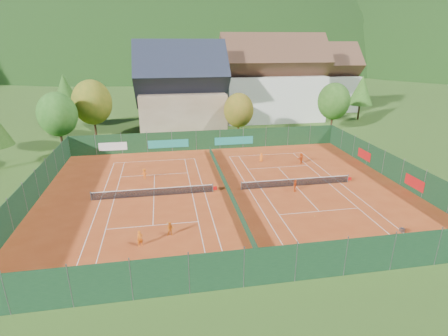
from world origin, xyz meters
TOP-DOWN VIEW (x-y plane):
  - ground at (0.00, 0.00)m, footprint 600.00×600.00m
  - clay_pad at (0.00, 0.00)m, footprint 40.00×32.00m
  - court_markings_left at (-8.00, 0.00)m, footprint 11.03×23.83m
  - court_markings_right at (8.00, 0.00)m, footprint 11.03×23.83m
  - tennis_net_left at (-7.85, 0.00)m, footprint 13.30×0.10m
  - tennis_net_right at (8.15, 0.00)m, footprint 13.30×0.10m
  - court_divider at (0.00, 0.00)m, footprint 0.03×28.80m
  - fence_north at (-0.46, 15.99)m, footprint 40.00×0.10m
  - fence_south at (0.00, -16.00)m, footprint 40.00×0.04m
  - fence_west at (-20.00, 0.00)m, footprint 0.04×32.00m
  - fence_east at (20.00, 0.05)m, footprint 0.09×32.00m
  - chalet at (-3.00, 30.00)m, footprint 16.20×12.00m
  - hotel_block_a at (16.00, 36.00)m, footprint 21.60×11.00m
  - hotel_block_b at (30.00, 44.00)m, footprint 17.28×10.00m
  - tree_west_front at (-22.00, 20.00)m, footprint 5.72×5.72m
  - tree_west_mid at (-18.00, 26.00)m, footprint 6.44×6.44m
  - tree_west_back at (-24.00, 34.00)m, footprint 5.60×5.60m
  - tree_center at (6.00, 22.00)m, footprint 5.01×5.01m
  - tree_east_front at (24.00, 24.00)m, footprint 5.72×5.72m
  - tree_east_mid at (34.00, 32.00)m, footprint 5.04×5.04m
  - tree_east_back at (26.00, 40.00)m, footprint 7.15×7.15m
  - mountain_backdrop at (28.54, 233.48)m, footprint 820.00×530.00m
  - ball_hopper at (12.97, -11.84)m, footprint 0.34×0.34m
  - loose_ball_0 at (-6.66, -6.18)m, footprint 0.07×0.07m
  - loose_ball_1 at (7.13, -7.29)m, footprint 0.07×0.07m
  - loose_ball_2 at (1.59, 4.63)m, footprint 0.07×0.07m
  - loose_ball_3 at (-2.61, 8.51)m, footprint 0.07×0.07m
  - player_left_near at (-8.93, -9.63)m, footprint 0.60×0.52m
  - player_left_mid at (-6.46, -8.42)m, footprint 0.63×0.50m
  - player_left_far at (-9.13, 5.24)m, footprint 0.97×0.72m
  - player_right_near at (7.34, -1.42)m, footprint 0.74×0.92m
  - player_right_far_a at (6.45, 9.10)m, footprint 0.66×0.50m
  - player_right_far_b at (11.50, 7.30)m, footprint 1.38×1.22m

SIDE VIEW (x-z plane):
  - mountain_backdrop at x=28.54m, z-range -160.64..81.36m
  - ground at x=0.00m, z-range -0.02..-0.02m
  - clay_pad at x=0.00m, z-range 0.00..0.01m
  - court_markings_left at x=-8.00m, z-range 0.01..0.01m
  - court_markings_right at x=8.00m, z-range 0.01..0.01m
  - loose_ball_0 at x=-6.66m, z-range 0.00..0.07m
  - loose_ball_1 at x=7.13m, z-range 0.00..0.07m
  - loose_ball_2 at x=1.59m, z-range 0.00..0.07m
  - loose_ball_3 at x=-2.61m, z-range 0.00..0.07m
  - court_divider at x=0.00m, z-range 0.00..1.00m
  - tennis_net_left at x=-7.85m, z-range 0.00..1.02m
  - tennis_net_right at x=8.15m, z-range 0.00..1.02m
  - ball_hopper at x=12.97m, z-range 0.16..0.96m
  - player_right_far_a at x=6.45m, z-range 0.00..1.22m
  - player_left_mid at x=-6.46m, z-range 0.00..1.28m
  - player_left_far at x=-9.13m, z-range 0.00..1.33m
  - player_left_near at x=-8.93m, z-range 0.00..1.38m
  - player_right_near at x=7.34m, z-range 0.00..1.46m
  - player_right_far_b at x=11.50m, z-range 0.00..1.51m
  - fence_north at x=-0.46m, z-range -0.03..2.97m
  - fence_east at x=20.00m, z-range -0.02..2.98m
  - fence_south at x=0.00m, z-range 0.00..3.00m
  - fence_west at x=-20.00m, z-range 0.00..3.00m
  - tree_center at x=6.00m, z-range 0.92..8.52m
  - tree_west_front at x=-22.00m, z-range 1.05..9.74m
  - tree_east_front at x=24.00m, z-range 1.05..9.74m
  - tree_east_mid at x=34.00m, z-range 1.56..10.56m
  - tree_west_mid at x=-18.00m, z-range 1.18..10.96m
  - hotel_block_b at x=30.00m, z-range -1.13..14.37m
  - chalet at x=-3.00m, z-range -1.38..14.62m
  - tree_west_back at x=-24.00m, z-range 1.74..11.74m
  - tree_east_back at x=26.00m, z-range 1.31..12.18m
  - hotel_block_a at x=16.00m, z-range -1.24..16.01m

